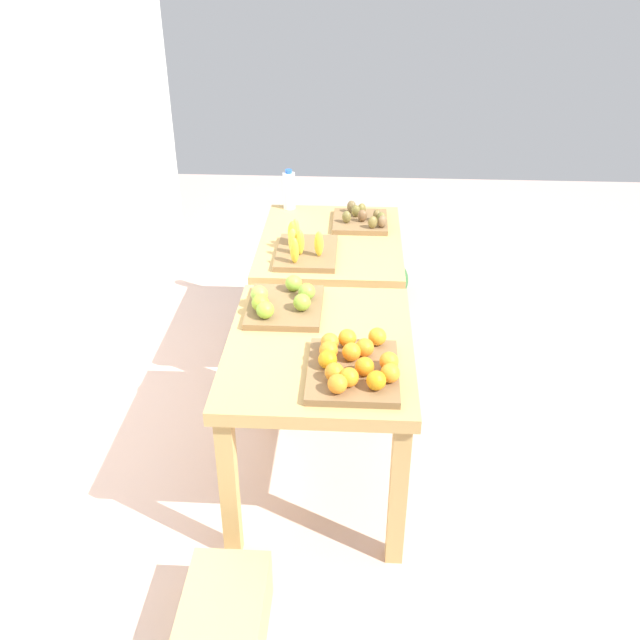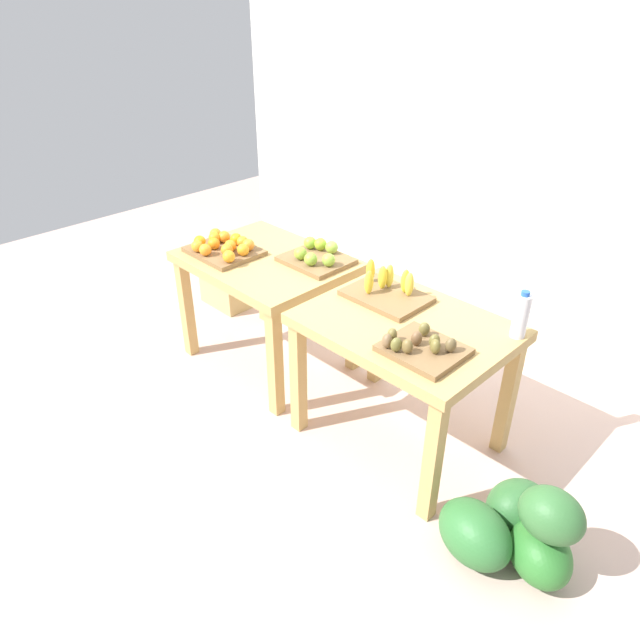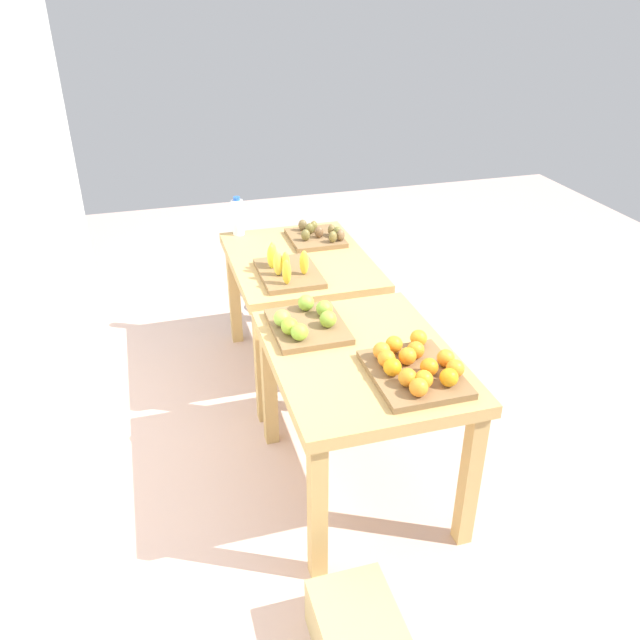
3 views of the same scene
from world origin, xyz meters
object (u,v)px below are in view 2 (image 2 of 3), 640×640
(orange_bin, at_px, (224,247))
(apple_bin, at_px, (316,256))
(display_table_right, at_px, (405,341))
(watermelon_pile, at_px, (514,528))
(kiwi_bin, at_px, (421,347))
(banana_crate, at_px, (387,291))
(cardboard_produce_box, at_px, (229,290))
(water_bottle, at_px, (521,316))
(display_table_left, at_px, (266,274))

(orange_bin, distance_m, apple_bin, 0.60)
(display_table_right, distance_m, apple_bin, 0.88)
(orange_bin, xyz_separation_m, watermelon_pile, (2.22, -0.11, -0.65))
(kiwi_bin, bearing_deg, banana_crate, 146.53)
(orange_bin, distance_m, cardboard_produce_box, 1.05)
(display_table_right, distance_m, watermelon_pile, 1.03)
(orange_bin, xyz_separation_m, cardboard_produce_box, (-0.63, 0.45, -0.71))
(kiwi_bin, height_order, watermelon_pile, kiwi_bin)
(water_bottle, bearing_deg, banana_crate, -168.13)
(kiwi_bin, distance_m, water_bottle, 0.53)
(display_table_left, distance_m, banana_crate, 0.90)
(cardboard_produce_box, bearing_deg, apple_bin, -5.91)
(display_table_right, relative_size, water_bottle, 4.19)
(display_table_left, height_order, banana_crate, banana_crate)
(display_table_right, height_order, apple_bin, apple_bin)
(orange_bin, xyz_separation_m, apple_bin, (0.51, 0.33, -0.01))
(display_table_right, bearing_deg, water_bottle, 31.02)
(kiwi_bin, height_order, water_bottle, water_bottle)
(display_table_right, xyz_separation_m, cardboard_produce_box, (-1.98, 0.30, -0.55))
(orange_bin, bearing_deg, banana_crate, 14.23)
(water_bottle, xyz_separation_m, cardboard_produce_box, (-2.45, 0.02, -0.78))
(display_table_right, relative_size, cardboard_produce_box, 2.60)
(display_table_right, xyz_separation_m, watermelon_pile, (0.87, -0.26, -0.49))
(apple_bin, bearing_deg, orange_bin, -146.68)
(kiwi_bin, bearing_deg, apple_bin, 161.47)
(banana_crate, height_order, cardboard_produce_box, banana_crate)
(banana_crate, height_order, kiwi_bin, banana_crate)
(water_bottle, height_order, watermelon_pile, water_bottle)
(kiwi_bin, xyz_separation_m, cardboard_produce_box, (-2.20, 0.48, -0.69))
(display_table_left, xyz_separation_m, water_bottle, (1.59, 0.28, 0.23))
(display_table_right, xyz_separation_m, apple_bin, (-0.85, 0.18, 0.15))
(cardboard_produce_box, bearing_deg, kiwi_bin, -12.18)
(display_table_left, xyz_separation_m, apple_bin, (0.27, 0.18, 0.15))
(orange_bin, xyz_separation_m, kiwi_bin, (1.57, -0.03, -0.01))
(banana_crate, xyz_separation_m, kiwi_bin, (0.46, -0.31, -0.01))
(watermelon_pile, bearing_deg, banana_crate, 160.70)
(watermelon_pile, bearing_deg, water_bottle, 126.59)
(display_table_right, bearing_deg, kiwi_bin, -38.38)
(display_table_right, height_order, kiwi_bin, kiwi_bin)
(display_table_right, bearing_deg, apple_bin, 167.82)
(display_table_left, xyz_separation_m, cardboard_produce_box, (-0.86, 0.30, -0.55))
(apple_bin, distance_m, cardboard_produce_box, 1.34)
(display_table_left, bearing_deg, cardboard_produce_box, 160.78)
(orange_bin, xyz_separation_m, banana_crate, (1.11, 0.28, -0.00))
(water_bottle, distance_m, cardboard_produce_box, 2.57)
(orange_bin, relative_size, water_bottle, 1.85)
(cardboard_produce_box, bearing_deg, banana_crate, -5.53)
(water_bottle, relative_size, watermelon_pile, 0.37)
(water_bottle, xyz_separation_m, watermelon_pile, (0.40, -0.54, -0.72))
(display_table_left, xyz_separation_m, orange_bin, (-0.23, -0.15, 0.16))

